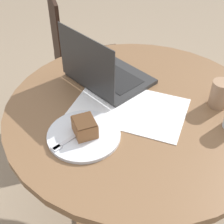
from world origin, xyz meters
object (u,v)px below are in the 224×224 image
Objects in this scene: chair at (81,63)px; coffee_glass at (220,94)px; plate at (84,135)px; laptop at (105,74)px.

chair is 8.86× the size of coffee_glass.
laptop is at bearing -78.04° from plate.
plate is 0.53m from coffee_glass.
coffee_glass is 0.46m from laptop.
chair is at bearing -60.79° from plate.
coffee_glass is (-0.82, 0.42, 0.30)m from chair.
plate is 0.64× the size of laptop.
plate is (-0.44, 0.78, 0.25)m from chair.
coffee_glass reaches higher than plate.
laptop is (0.46, 0.03, -0.01)m from coffee_glass.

